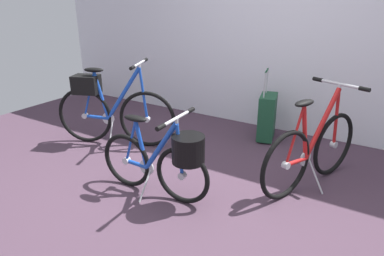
{
  "coord_description": "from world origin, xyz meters",
  "views": [
    {
      "loc": [
        1.33,
        -2.06,
        1.62
      ],
      "look_at": [
        -0.13,
        0.3,
        0.55
      ],
      "focal_mm": 32.61,
      "sensor_mm": 36.0,
      "label": 1
    }
  ],
  "objects": [
    {
      "name": "back_wall",
      "position": [
        0.0,
        2.11,
        1.37
      ],
      "size": [
        6.95,
        0.1,
        2.74
      ],
      "primitive_type": "cube",
      "color": "silver",
      "rests_on": "ground_plane"
    },
    {
      "name": "display_bike_right",
      "position": [
        0.76,
        0.85,
        0.35
      ],
      "size": [
        0.61,
        1.24,
        0.91
      ],
      "color": "black",
      "rests_on": "ground_plane"
    },
    {
      "name": "rolling_suitcase",
      "position": [
        0.05,
        1.67,
        0.28
      ],
      "size": [
        0.26,
        0.39,
        0.83
      ],
      "color": "#19472D",
      "rests_on": "ground_plane"
    },
    {
      "name": "folding_bike_foreground",
      "position": [
        -0.2,
        0.0,
        0.37
      ],
      "size": [
        1.06,
        0.53,
        0.76
      ],
      "color": "black",
      "rests_on": "ground_plane"
    },
    {
      "name": "display_bike_left",
      "position": [
        -1.42,
        0.6,
        0.44
      ],
      "size": [
        1.29,
        0.64,
        0.96
      ],
      "color": "black",
      "rests_on": "ground_plane"
    },
    {
      "name": "ground_plane",
      "position": [
        0.0,
        0.0,
        0.0
      ],
      "size": [
        6.95,
        6.95,
        0.0
      ],
      "primitive_type": "plane",
      "color": "#473342"
    }
  ]
}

